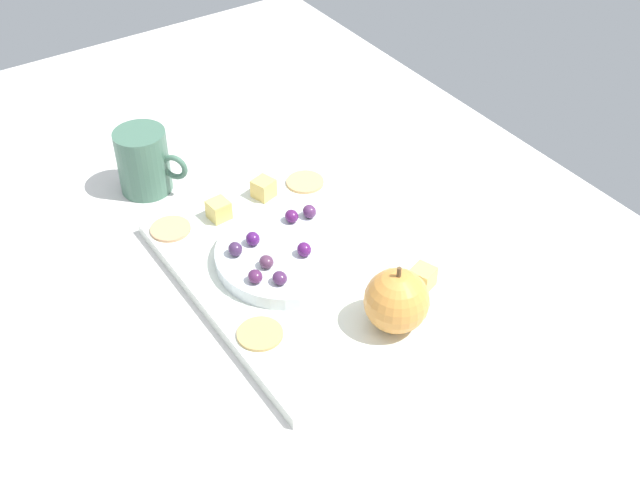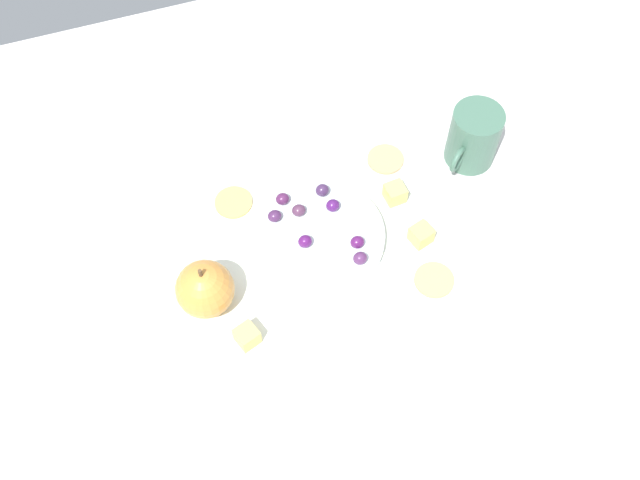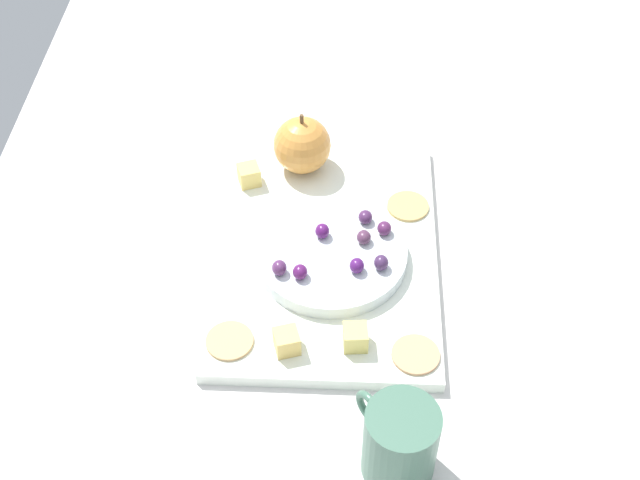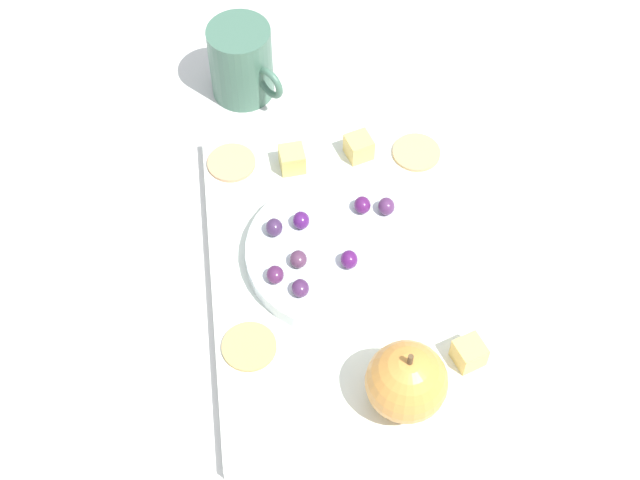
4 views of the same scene
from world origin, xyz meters
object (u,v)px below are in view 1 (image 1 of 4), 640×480
grape_0 (255,276)px  grape_5 (280,278)px  grape_7 (266,262)px  grape_3 (249,240)px  cracker_2 (171,229)px  grape_2 (292,216)px  cracker_1 (305,182)px  cheese_cube_1 (264,188)px  cup (144,161)px  apple_whole (397,301)px  grape_4 (309,211)px  grape_6 (235,249)px  cracker_0 (260,334)px  cheese_cube_2 (219,210)px  grape_1 (304,249)px  serving_dish (287,253)px  cheese_cube_0 (423,277)px

grape_0 → grape_5: same height
grape_0 → grape_7: bearing=-57.9°
grape_0 → grape_3: bearing=-24.0°
cracker_2 → grape_5: grape_5 is taller
grape_2 → cracker_2: bearing=54.9°
cracker_1 → grape_0: 23.49cm
cracker_2 → grape_3: grape_3 is taller
cheese_cube_1 → grape_0: bearing=146.6°
grape_7 → cup: bearing=7.5°
apple_whole → grape_4: size_ratio=3.98×
grape_3 → grape_2: bearing=-80.2°
grape_2 → grape_3: (-1.21, 7.05, 0.03)cm
apple_whole → grape_6: apple_whole is taller
grape_2 → grape_5: grape_2 is taller
cracker_0 → grape_5: 7.56cm
cracker_1 → grape_2: size_ratio=2.80×
cheese_cube_2 → cracker_1: (0.25, -13.87, -1.14)cm
cracker_1 → grape_1: size_ratio=2.80×
cracker_1 → grape_6: (-10.10, 16.82, 2.54)cm
cheese_cube_1 → grape_5: bearing=155.1°
grape_0 → grape_2: (7.43, -9.81, 0.04)cm
cracker_2 → grape_5: size_ratio=2.80×
grape_7 → apple_whole: bearing=-151.4°
cheese_cube_1 → grape_3: size_ratio=1.40×
cracker_0 → cup: bearing=-3.3°
serving_dish → grape_0: 7.36cm
grape_4 → grape_3: bearing=94.3°
grape_1 → cup: cup is taller
apple_whole → cheese_cube_1: 30.07cm
grape_3 → cheese_cube_2: bearing=-3.8°
cracker_0 → grape_7: 10.08cm
grape_5 → grape_7: 3.41cm
cracker_1 → grape_3: grape_3 is taller
apple_whole → cracker_0: size_ratio=1.42×
cracker_1 → grape_0: bearing=132.4°
serving_dish → grape_5: 6.74cm
cheese_cube_0 → grape_7: bearing=52.1°
grape_0 → grape_4: bearing=-60.5°
cheese_cube_0 → cracker_2: cheese_cube_0 is taller
grape_1 → grape_6: 8.56cm
grape_3 → cup: cup is taller
cup → cheese_cube_0: bearing=-154.6°
cracker_0 → cheese_cube_2: bearing=-16.8°
grape_1 → cup: 29.73cm
cracker_2 → grape_1: grape_1 is taller
cheese_cube_2 → cracker_2: size_ratio=0.50×
cracker_0 → grape_1: 13.19cm
grape_0 → grape_2: size_ratio=1.00×
cracker_1 → grape_0: (-15.76, 17.25, 2.44)cm
apple_whole → grape_4: apple_whole is taller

